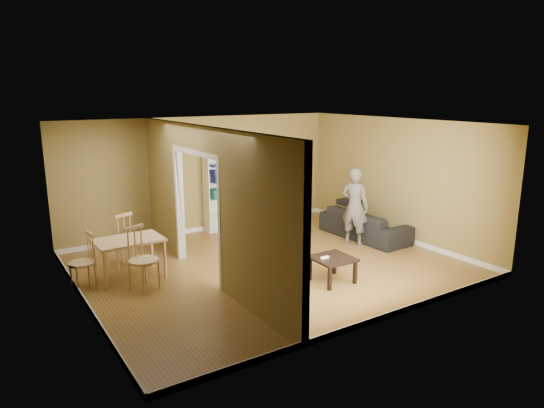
{
  "coord_description": "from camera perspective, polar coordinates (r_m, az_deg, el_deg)",
  "views": [
    {
      "loc": [
        -4.53,
        -7.16,
        3.15
      ],
      "look_at": [
        0.2,
        0.2,
        1.1
      ],
      "focal_mm": 32.0,
      "sensor_mm": 36.0,
      "label": 1
    }
  ],
  "objects": [
    {
      "name": "paper_box_navy_c",
      "position": [
        10.99,
        -6.17,
        4.14
      ],
      "size": [
        0.4,
        0.26,
        0.21
      ],
      "primitive_type": "cube",
      "color": "navy",
      "rests_on": "bookshelf"
    },
    {
      "name": "chair_near",
      "position": [
        8.09,
        -14.89,
        -6.24
      ],
      "size": [
        0.62,
        0.62,
        1.04
      ],
      "primitive_type": null,
      "rotation": [
        0.0,
        0.0,
        0.39
      ],
      "color": "tan",
      "rests_on": "ground"
    },
    {
      "name": "chair_left",
      "position": [
        8.46,
        -21.47,
        -6.3
      ],
      "size": [
        0.48,
        0.48,
        0.92
      ],
      "primitive_type": null,
      "rotation": [
        0.0,
        0.0,
        -1.42
      ],
      "color": "tan",
      "rests_on": "ground"
    },
    {
      "name": "person",
      "position": [
        10.15,
        9.73,
        0.51
      ],
      "size": [
        0.85,
        0.77,
        1.91
      ],
      "primitive_type": "imported",
      "rotation": [
        0.0,
        0.0,
        1.97
      ],
      "color": "slate",
      "rests_on": "ground"
    },
    {
      "name": "paper_box_teal",
      "position": [
        11.09,
        -6.12,
        1.25
      ],
      "size": [
        0.43,
        0.28,
        0.22
      ],
      "primitive_type": "cube",
      "color": "teal",
      "rests_on": "bookshelf"
    },
    {
      "name": "bookshelf",
      "position": [
        11.13,
        -6.09,
        1.63
      ],
      "size": [
        0.79,
        0.34,
        1.87
      ],
      "color": "white",
      "rests_on": "ground"
    },
    {
      "name": "wall_speaker",
      "position": [
        11.62,
        -1.26,
        7.0
      ],
      "size": [
        0.1,
        0.1,
        0.1
      ],
      "primitive_type": "cube",
      "color": "black",
      "rests_on": "room_shell"
    },
    {
      "name": "partition",
      "position": [
        8.11,
        -7.58,
        -0.11
      ],
      "size": [
        0.22,
        5.5,
        2.6
      ],
      "primitive_type": null,
      "color": "olive",
      "rests_on": "ground"
    },
    {
      "name": "paper_box_navy_b",
      "position": [
        11.03,
        -6.05,
        3.08
      ],
      "size": [
        0.39,
        0.25,
        0.2
      ],
      "primitive_type": "cube",
      "color": "navy",
      "rests_on": "bookshelf"
    },
    {
      "name": "room_shell",
      "position": [
        8.67,
        -0.4,
        0.87
      ],
      "size": [
        6.5,
        6.5,
        6.5
      ],
      "color": "olive",
      "rests_on": "ground"
    },
    {
      "name": "coffee_table",
      "position": [
        8.23,
        7.14,
        -6.69
      ],
      "size": [
        0.65,
        0.65,
        0.43
      ],
      "rotation": [
        0.0,
        0.0,
        -0.02
      ],
      "color": "black",
      "rests_on": "ground"
    },
    {
      "name": "chair_far",
      "position": [
        9.26,
        -17.56,
        -3.97
      ],
      "size": [
        0.6,
        0.6,
        1.03
      ],
      "primitive_type": null,
      "rotation": [
        0.0,
        0.0,
        3.49
      ],
      "color": "tan",
      "rests_on": "ground"
    },
    {
      "name": "sofa",
      "position": [
        10.78,
        10.84,
        -1.83
      ],
      "size": [
        2.14,
        0.98,
        0.8
      ],
      "primitive_type": "imported",
      "rotation": [
        0.0,
        0.0,
        1.61
      ],
      "color": "black",
      "rests_on": "ground"
    },
    {
      "name": "game_controller",
      "position": [
        8.15,
        6.22,
        -6.27
      ],
      "size": [
        0.15,
        0.04,
        0.03
      ],
      "primitive_type": "cube",
      "color": "white",
      "rests_on": "coffee_table"
    },
    {
      "name": "dining_table",
      "position": [
        8.62,
        -16.5,
        -4.47
      ],
      "size": [
        1.11,
        0.74,
        0.69
      ],
      "rotation": [
        0.0,
        0.0,
        0.02
      ],
      "color": "tan",
      "rests_on": "ground"
    }
  ]
}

